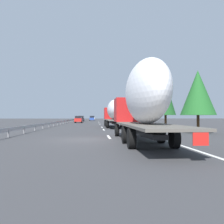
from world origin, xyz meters
TOP-DOWN VIEW (x-y plane):
  - ground_plane at (40.00, 0.00)m, footprint 260.00×260.00m
  - lane_stripe_0 at (2.00, -1.80)m, footprint 3.20×0.20m
  - lane_stripe_1 at (12.13, -1.80)m, footprint 3.20×0.20m
  - lane_stripe_2 at (18.80, -1.80)m, footprint 3.20×0.20m
  - lane_stripe_3 at (32.69, -1.80)m, footprint 3.20×0.20m
  - lane_stripe_4 at (42.39, -1.80)m, footprint 3.20×0.20m
  - lane_stripe_5 at (52.50, -1.80)m, footprint 3.20×0.20m
  - edge_line_right at (45.00, -5.50)m, footprint 110.00×0.20m
  - truck_lead at (17.99, -3.60)m, footprint 13.92×2.55m
  - truck_trailing at (-2.32, -3.60)m, footprint 14.01×2.55m
  - car_blue_sedan at (70.73, 0.19)m, footprint 4.29×1.76m
  - car_white_van at (93.18, 0.07)m, footprint 4.01×1.85m
  - car_red_compact at (44.14, 3.41)m, footprint 4.79×1.79m
  - car_black_suv at (60.88, 3.65)m, footprint 4.67×1.89m
  - road_sign at (36.16, -6.70)m, footprint 0.10×0.90m
  - tree_0 at (5.06, -10.52)m, footprint 3.33×3.33m
  - tree_1 at (14.84, -10.39)m, footprint 2.79×2.79m
  - tree_2 at (58.44, -11.67)m, footprint 3.95×3.95m
  - tree_3 at (65.90, -13.50)m, footprint 2.78×2.78m
  - tree_4 at (80.97, -9.79)m, footprint 2.97×2.97m
  - guardrail_median at (43.00, 6.00)m, footprint 94.00×0.10m

SIDE VIEW (x-z plane):
  - ground_plane at x=40.00m, z-range 0.00..0.00m
  - lane_stripe_0 at x=2.00m, z-range 0.00..0.01m
  - lane_stripe_1 at x=12.13m, z-range 0.00..0.01m
  - lane_stripe_2 at x=18.80m, z-range 0.00..0.01m
  - lane_stripe_3 at x=32.69m, z-range 0.00..0.01m
  - lane_stripe_4 at x=42.39m, z-range 0.00..0.01m
  - lane_stripe_5 at x=52.50m, z-range 0.00..0.01m
  - edge_line_right at x=45.00m, z-range 0.00..0.01m
  - guardrail_median at x=43.00m, z-range 0.20..0.96m
  - car_red_compact at x=44.14m, z-range 0.02..1.79m
  - car_blue_sedan at x=70.73m, z-range 0.01..1.84m
  - car_black_suv at x=60.88m, z-range 0.01..1.85m
  - car_white_van at x=93.18m, z-range 0.00..1.92m
  - road_sign at x=36.16m, z-range 0.58..3.53m
  - truck_lead at x=17.99m, z-range 0.33..4.35m
  - truck_trailing at x=-2.32m, z-range 0.25..5.10m
  - tree_4 at x=80.97m, z-range 0.60..6.28m
  - tree_3 at x=65.90m, z-range 0.69..6.46m
  - tree_0 at x=5.06m, z-range 0.87..6.92m
  - tree_1 at x=14.84m, z-range 0.90..7.45m
  - tree_2 at x=58.44m, z-range 0.94..7.47m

